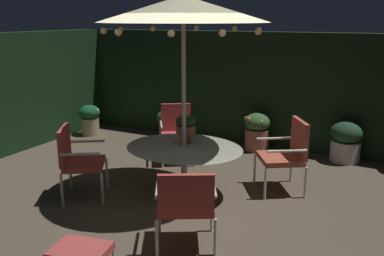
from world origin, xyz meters
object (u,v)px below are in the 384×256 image
(centerpiece_planter, at_px, (186,126))
(potted_plant_back_left, at_px, (257,131))
(patio_chair_northeast, at_px, (76,157))
(patio_chair_east, at_px, (186,202))
(patio_umbrella, at_px, (183,9))
(potted_plant_left_near, at_px, (346,140))
(patio_chair_southeast, at_px, (288,151))
(potted_plant_right_near, at_px, (90,119))
(patio_chair_north, at_px, (177,129))
(ottoman_footrest, at_px, (80,253))
(potted_plant_front_corner, at_px, (169,124))
(patio_dining_table, at_px, (184,156))

(centerpiece_planter, height_order, potted_plant_back_left, centerpiece_planter)
(patio_chair_northeast, distance_m, potted_plant_back_left, 3.57)
(patio_chair_northeast, height_order, patio_chair_east, patio_chair_northeast)
(patio_umbrella, relative_size, potted_plant_left_near, 3.86)
(patio_chair_northeast, xyz_separation_m, patio_chair_southeast, (2.51, 1.58, 0.00))
(centerpiece_planter, distance_m, patio_chair_northeast, 1.57)
(patio_chair_east, xyz_separation_m, potted_plant_right_near, (-3.98, 3.15, -0.19))
(centerpiece_planter, relative_size, patio_chair_north, 0.44)
(patio_chair_northeast, xyz_separation_m, potted_plant_left_near, (3.10, 3.31, -0.21))
(centerpiece_planter, height_order, patio_chair_northeast, centerpiece_planter)
(centerpiece_planter, distance_m, ottoman_footrest, 2.56)
(potted_plant_back_left, bearing_deg, potted_plant_left_near, 2.99)
(patio_chair_north, distance_m, patio_chair_northeast, 2.07)
(patio_umbrella, xyz_separation_m, potted_plant_front_corner, (-1.51, 2.19, -2.18))
(ottoman_footrest, height_order, potted_plant_left_near, potted_plant_left_near)
(patio_chair_north, distance_m, potted_plant_left_near, 2.95)
(patio_umbrella, relative_size, patio_chair_southeast, 2.68)
(patio_chair_north, xyz_separation_m, potted_plant_front_corner, (-0.70, 0.95, -0.20))
(centerpiece_planter, bearing_deg, patio_umbrella, -70.01)
(patio_chair_north, bearing_deg, potted_plant_front_corner, 126.53)
(ottoman_footrest, xyz_separation_m, potted_plant_front_corner, (-1.64, 4.50, 0.05))
(centerpiece_planter, distance_m, potted_plant_left_near, 3.09)
(potted_plant_front_corner, bearing_deg, centerpiece_planter, -54.36)
(patio_chair_north, relative_size, potted_plant_back_left, 1.38)
(potted_plant_left_near, bearing_deg, patio_chair_east, -106.56)
(patio_chair_east, relative_size, patio_chair_southeast, 0.87)
(patio_chair_southeast, xyz_separation_m, ottoman_footrest, (-1.13, -3.10, -0.28))
(patio_chair_east, distance_m, patio_chair_southeast, 2.16)
(patio_chair_north, bearing_deg, potted_plant_left_near, 25.90)
(patio_umbrella, bearing_deg, patio_chair_north, 123.11)
(potted_plant_right_near, distance_m, potted_plant_left_near, 5.16)
(patio_chair_southeast, bearing_deg, ottoman_footrest, -110.04)
(potted_plant_front_corner, bearing_deg, patio_chair_east, -57.48)
(centerpiece_planter, relative_size, patio_chair_east, 0.48)
(patio_chair_east, relative_size, potted_plant_left_near, 1.26)
(patio_umbrella, relative_size, ottoman_footrest, 4.80)
(potted_plant_right_near, distance_m, potted_plant_back_left, 3.58)
(patio_umbrella, distance_m, patio_chair_north, 2.48)
(patio_chair_north, relative_size, patio_chair_northeast, 0.97)
(patio_chair_northeast, bearing_deg, patio_dining_table, 32.02)
(potted_plant_left_near, bearing_deg, centerpiece_planter, -128.80)
(patio_chair_northeast, height_order, potted_plant_right_near, patio_chair_northeast)
(potted_plant_back_left, height_order, potted_plant_left_near, potted_plant_left_near)
(patio_umbrella, xyz_separation_m, patio_chair_northeast, (-1.26, -0.78, -1.95))
(patio_dining_table, distance_m, patio_chair_northeast, 1.48)
(patio_chair_northeast, relative_size, patio_chair_southeast, 0.97)
(patio_chair_east, relative_size, potted_plant_front_corner, 1.37)
(centerpiece_planter, distance_m, potted_plant_front_corner, 2.57)
(patio_dining_table, height_order, potted_plant_right_near, patio_dining_table)
(potted_plant_right_near, bearing_deg, patio_chair_northeast, -52.70)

